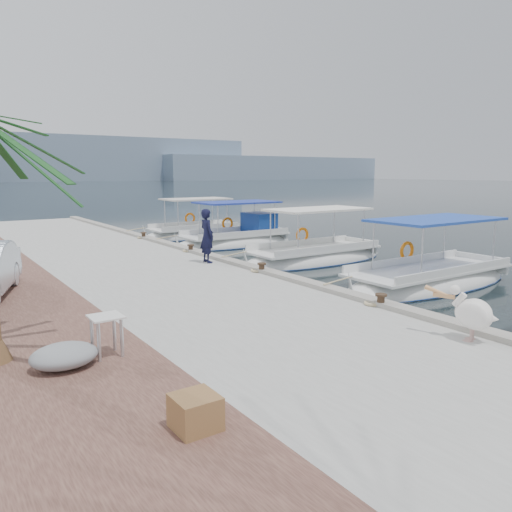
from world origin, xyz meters
The scene contains 14 objects.
ground centered at (0.00, 0.00, 0.00)m, with size 400.00×400.00×0.00m, color black.
concrete_quay centered at (-3.00, 5.00, 0.25)m, with size 6.00×40.00×0.50m, color #989893.
quay_curb centered at (-0.22, 5.00, 0.56)m, with size 0.44×40.00×0.12m, color gray.
distant_hills centered at (29.61, 201.49, 7.61)m, with size 330.00×60.00×18.00m.
fishing_caique_b centered at (4.34, -1.40, 0.12)m, with size 7.50×2.55×2.83m.
fishing_caique_c centered at (4.14, 4.11, 0.12)m, with size 7.10×2.44×2.83m.
fishing_caique_d centered at (4.07, 10.07, 0.19)m, with size 6.75×2.56×2.83m.
fishing_caique_e centered at (3.69, 14.02, 0.13)m, with size 6.20×2.34×2.83m.
mooring_bollards centered at (-0.35, 1.50, 0.69)m, with size 0.28×20.28×0.33m.
pelican centered at (-0.75, -6.11, 1.04)m, with size 0.70×1.35×1.05m.
fisherman centered at (-0.88, 4.14, 1.46)m, with size 0.70×0.46×1.93m, color black.
wooden_crate centered at (-6.71, -6.12, 0.72)m, with size 0.55×0.55×0.44m, color brown.
tarp_bundle centered at (-7.57, -3.10, 0.70)m, with size 1.10×0.90×0.40m, color gray.
folding_table centered at (-6.81, -2.98, 1.02)m, with size 0.55×0.55×0.73m.
Camera 1 is at (-9.39, -11.40, 3.71)m, focal length 35.00 mm.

